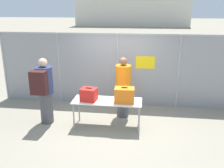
{
  "coord_description": "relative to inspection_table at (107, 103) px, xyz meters",
  "views": [
    {
      "loc": [
        0.87,
        -6.28,
        3.22
      ],
      "look_at": [
        -0.02,
        0.47,
        1.05
      ],
      "focal_mm": 40.0,
      "sensor_mm": 36.0,
      "label": 1
    }
  ],
  "objects": [
    {
      "name": "fence_section",
      "position": [
        0.08,
        1.7,
        0.52
      ],
      "size": [
        7.93,
        0.07,
        2.37
      ],
      "color": "#9EA0A5",
      "rests_on": "ground_plane"
    },
    {
      "name": "suitcase_orange",
      "position": [
        0.46,
        -0.06,
        0.26
      ],
      "size": [
        0.53,
        0.36,
        0.42
      ],
      "color": "orange",
      "rests_on": "inspection_table"
    },
    {
      "name": "suitcase_red",
      "position": [
        -0.49,
        -0.06,
        0.23
      ],
      "size": [
        0.45,
        0.38,
        0.36
      ],
      "color": "red",
      "rests_on": "inspection_table"
    },
    {
      "name": "ground_plane",
      "position": [
        0.07,
        0.13,
        -0.71
      ],
      "size": [
        120.0,
        120.0,
        0.0
      ],
      "primitive_type": "plane",
      "color": "gray"
    },
    {
      "name": "security_worker_near",
      "position": [
        0.36,
        0.75,
        0.22
      ],
      "size": [
        0.45,
        0.45,
        1.81
      ],
      "rotation": [
        0.0,
        0.0,
        2.97
      ],
      "color": "#4C4C51",
      "rests_on": "ground_plane"
    },
    {
      "name": "traveler_hooded",
      "position": [
        -1.75,
        -0.01,
        0.32
      ],
      "size": [
        0.46,
        0.72,
        1.86
      ],
      "rotation": [
        0.0,
        0.0,
        0.04
      ],
      "color": "#4C4C51",
      "rests_on": "ground_plane"
    },
    {
      "name": "distant_hangar",
      "position": [
        -1.24,
        39.21,
        3.22
      ],
      "size": [
        17.59,
        12.59,
        7.87
      ],
      "color": "beige",
      "rests_on": "ground_plane"
    },
    {
      "name": "inspection_table",
      "position": [
        0.0,
        0.0,
        0.0
      ],
      "size": [
        1.85,
        0.68,
        0.77
      ],
      "color": "silver",
      "rests_on": "ground_plane"
    },
    {
      "name": "utility_trailer",
      "position": [
        1.56,
        3.11,
        -0.3
      ],
      "size": [
        3.65,
        1.94,
        0.71
      ],
      "color": "#B2B2B7",
      "rests_on": "ground_plane"
    }
  ]
}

